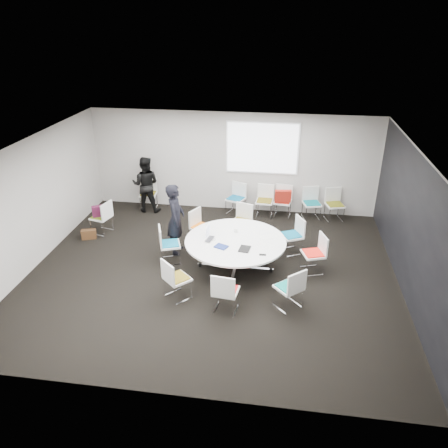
# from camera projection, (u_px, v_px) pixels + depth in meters

# --- Properties ---
(room_shell) EXTENTS (8.08, 7.08, 2.88)m
(room_shell) POSITION_uv_depth(u_px,v_px,m) (216.00, 215.00, 9.05)
(room_shell) COLOR black
(room_shell) RESTS_ON ground
(conference_table) EXTENTS (2.20, 2.20, 0.73)m
(conference_table) POSITION_uv_depth(u_px,v_px,m) (235.00, 248.00, 9.55)
(conference_table) COLOR silver
(conference_table) RESTS_ON ground
(projection_screen) EXTENTS (1.90, 0.03, 1.35)m
(projection_screen) POSITION_uv_depth(u_px,v_px,m) (262.00, 148.00, 11.84)
(projection_screen) COLOR white
(projection_screen) RESTS_ON room_shell
(chair_ring_a) EXTENTS (0.57, 0.58, 0.88)m
(chair_ring_a) POSITION_uv_depth(u_px,v_px,m) (313.00, 260.00, 9.58)
(chair_ring_a) COLOR silver
(chair_ring_a) RESTS_ON ground
(chair_ring_b) EXTENTS (0.61, 0.61, 0.88)m
(chair_ring_b) POSITION_uv_depth(u_px,v_px,m) (292.00, 242.00, 10.35)
(chair_ring_b) COLOR silver
(chair_ring_b) RESTS_ON ground
(chair_ring_c) EXTENTS (0.58, 0.57, 0.88)m
(chair_ring_c) POSITION_uv_depth(u_px,v_px,m) (241.00, 228.00, 11.02)
(chair_ring_c) COLOR silver
(chair_ring_c) RESTS_ON ground
(chair_ring_d) EXTENTS (0.61, 0.61, 0.88)m
(chair_ring_d) POSITION_uv_depth(u_px,v_px,m) (202.00, 234.00, 10.74)
(chair_ring_d) COLOR silver
(chair_ring_d) RESTS_ON ground
(chair_ring_e) EXTENTS (0.58, 0.59, 0.88)m
(chair_ring_e) POSITION_uv_depth(u_px,v_px,m) (170.00, 251.00, 9.96)
(chair_ring_e) COLOR silver
(chair_ring_e) RESTS_ON ground
(chair_ring_f) EXTENTS (0.64, 0.64, 0.88)m
(chair_ring_f) POSITION_uv_depth(u_px,v_px,m) (177.00, 286.00, 8.69)
(chair_ring_f) COLOR silver
(chair_ring_f) RESTS_ON ground
(chair_ring_g) EXTENTS (0.51, 0.50, 0.88)m
(chair_ring_g) POSITION_uv_depth(u_px,v_px,m) (226.00, 299.00, 8.31)
(chair_ring_g) COLOR silver
(chair_ring_g) RESTS_ON ground
(chair_ring_h) EXTENTS (0.64, 0.64, 0.88)m
(chair_ring_h) POSITION_uv_depth(u_px,v_px,m) (289.00, 295.00, 8.41)
(chair_ring_h) COLOR silver
(chair_ring_h) RESTS_ON ground
(chair_back_a) EXTENTS (0.60, 0.59, 0.88)m
(chair_back_a) POSITION_uv_depth(u_px,v_px,m) (236.00, 204.00, 12.36)
(chair_back_a) COLOR silver
(chair_back_a) RESTS_ON ground
(chair_back_b) EXTENTS (0.49, 0.48, 0.88)m
(chair_back_b) POSITION_uv_depth(u_px,v_px,m) (264.00, 207.00, 12.21)
(chair_back_b) COLOR silver
(chair_back_b) RESTS_ON ground
(chair_back_c) EXTENTS (0.52, 0.51, 0.88)m
(chair_back_c) POSITION_uv_depth(u_px,v_px,m) (282.00, 207.00, 12.18)
(chair_back_c) COLOR silver
(chair_back_c) RESTS_ON ground
(chair_back_d) EXTENTS (0.56, 0.55, 0.88)m
(chair_back_d) POSITION_uv_depth(u_px,v_px,m) (311.00, 209.00, 12.06)
(chair_back_d) COLOR silver
(chair_back_d) RESTS_ON ground
(chair_back_e) EXTENTS (0.57, 0.56, 0.88)m
(chair_back_e) POSITION_uv_depth(u_px,v_px,m) (334.00, 210.00, 11.98)
(chair_back_e) COLOR silver
(chair_back_e) RESTS_ON ground
(chair_spare_left) EXTENTS (0.54, 0.55, 0.88)m
(chair_spare_left) POSITION_uv_depth(u_px,v_px,m) (102.00, 223.00, 11.27)
(chair_spare_left) COLOR silver
(chair_spare_left) RESTS_ON ground
(chair_person_back) EXTENTS (0.50, 0.49, 0.88)m
(chair_person_back) POSITION_uv_depth(u_px,v_px,m) (149.00, 199.00, 12.69)
(chair_person_back) COLOR silver
(chair_person_back) RESTS_ON ground
(person_main) EXTENTS (0.47, 0.66, 1.71)m
(person_main) POSITION_uv_depth(u_px,v_px,m) (176.00, 219.00, 10.15)
(person_main) COLOR black
(person_main) RESTS_ON ground
(person_back) EXTENTS (0.81, 0.65, 1.60)m
(person_back) POSITION_uv_depth(u_px,v_px,m) (146.00, 184.00, 12.31)
(person_back) COLOR black
(person_back) RESTS_ON ground
(laptop) EXTENTS (0.26, 0.33, 0.02)m
(laptop) POSITION_uv_depth(u_px,v_px,m) (211.00, 240.00, 9.47)
(laptop) COLOR #333338
(laptop) RESTS_ON conference_table
(laptop_lid) EXTENTS (0.03, 0.30, 0.22)m
(laptop_lid) POSITION_uv_depth(u_px,v_px,m) (208.00, 230.00, 9.62)
(laptop_lid) COLOR silver
(laptop_lid) RESTS_ON conference_table
(notebook_black) EXTENTS (0.26, 0.33, 0.02)m
(notebook_black) POSITION_uv_depth(u_px,v_px,m) (245.00, 249.00, 9.10)
(notebook_black) COLOR black
(notebook_black) RESTS_ON conference_table
(tablet_folio) EXTENTS (0.32, 0.29, 0.03)m
(tablet_folio) POSITION_uv_depth(u_px,v_px,m) (221.00, 247.00, 9.18)
(tablet_folio) COLOR navy
(tablet_folio) RESTS_ON conference_table
(papers_right) EXTENTS (0.35, 0.29, 0.00)m
(papers_right) POSITION_uv_depth(u_px,v_px,m) (266.00, 237.00, 9.59)
(papers_right) COLOR white
(papers_right) RESTS_ON conference_table
(papers_front) EXTENTS (0.36, 0.31, 0.00)m
(papers_front) POSITION_uv_depth(u_px,v_px,m) (265.00, 245.00, 9.27)
(papers_front) COLOR white
(papers_front) RESTS_ON conference_table
(cup) EXTENTS (0.08, 0.08, 0.09)m
(cup) POSITION_uv_depth(u_px,v_px,m) (236.00, 230.00, 9.80)
(cup) COLOR white
(cup) RESTS_ON conference_table
(phone) EXTENTS (0.14, 0.08, 0.01)m
(phone) POSITION_uv_depth(u_px,v_px,m) (263.00, 255.00, 8.89)
(phone) COLOR black
(phone) RESTS_ON conference_table
(maroon_bag) EXTENTS (0.42, 0.32, 0.28)m
(maroon_bag) POSITION_uv_depth(u_px,v_px,m) (100.00, 211.00, 11.12)
(maroon_bag) COLOR #4B1430
(maroon_bag) RESTS_ON chair_spare_left
(brown_bag) EXTENTS (0.39, 0.28, 0.24)m
(brown_bag) POSITION_uv_depth(u_px,v_px,m) (89.00, 234.00, 11.04)
(brown_bag) COLOR #4C2E18
(brown_bag) RESTS_ON ground
(red_jacket) EXTENTS (0.46, 0.21, 0.36)m
(red_jacket) POSITION_uv_depth(u_px,v_px,m) (283.00, 196.00, 11.80)
(red_jacket) COLOR #AE2115
(red_jacket) RESTS_ON chair_back_c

